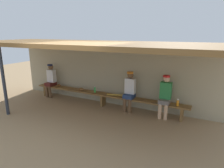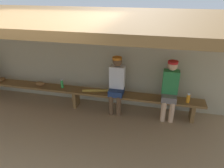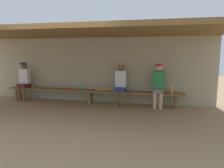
{
  "view_description": "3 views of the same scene",
  "coord_description": "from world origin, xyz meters",
  "px_view_note": "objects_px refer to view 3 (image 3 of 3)",
  "views": [
    {
      "loc": [
        3.37,
        -4.36,
        2.6
      ],
      "look_at": [
        0.45,
        1.39,
        0.91
      ],
      "focal_mm": 31.61,
      "sensor_mm": 36.0,
      "label": 1
    },
    {
      "loc": [
        1.91,
        -2.72,
        2.75
      ],
      "look_at": [
        1.0,
        1.19,
        0.87
      ],
      "focal_mm": 33.75,
      "sensor_mm": 36.0,
      "label": 2
    },
    {
      "loc": [
        2.13,
        -4.82,
        1.67
      ],
      "look_at": [
        0.79,
        1.37,
        0.72
      ],
      "focal_mm": 32.63,
      "sensor_mm": 36.0,
      "label": 3
    }
  ],
  "objects_px": {
    "baseball_glove_dark_brown": "(64,88)",
    "water_bottle_green": "(172,90)",
    "player_near_post": "(121,82)",
    "water_bottle_clear": "(80,87)",
    "player_in_red": "(158,84)",
    "player_in_blue": "(24,80)",
    "baseball_bat": "(108,90)",
    "bench": "(90,92)",
    "baseball_glove_worn": "(34,86)"
  },
  "relations": [
    {
      "from": "water_bottle_clear",
      "to": "baseball_glove_worn",
      "type": "xyz_separation_m",
      "value": [
        -1.75,
        0.0,
        -0.06
      ]
    },
    {
      "from": "bench",
      "to": "player_near_post",
      "type": "relative_size",
      "value": 4.46
    },
    {
      "from": "player_in_blue",
      "to": "water_bottle_green",
      "type": "distance_m",
      "value": 5.09
    },
    {
      "from": "player_near_post",
      "to": "player_in_blue",
      "type": "relative_size",
      "value": 1.0
    },
    {
      "from": "water_bottle_green",
      "to": "baseball_glove_dark_brown",
      "type": "relative_size",
      "value": 0.87
    },
    {
      "from": "baseball_bat",
      "to": "bench",
      "type": "bearing_deg",
      "value": 166.59
    },
    {
      "from": "player_in_blue",
      "to": "baseball_glove_dark_brown",
      "type": "xyz_separation_m",
      "value": [
        1.53,
        0.01,
        -0.24
      ]
    },
    {
      "from": "player_in_red",
      "to": "baseball_glove_worn",
      "type": "distance_m",
      "value": 4.31
    },
    {
      "from": "player_near_post",
      "to": "player_in_blue",
      "type": "bearing_deg",
      "value": 180.0
    },
    {
      "from": "bench",
      "to": "baseball_bat",
      "type": "height_order",
      "value": "baseball_bat"
    },
    {
      "from": "player_near_post",
      "to": "water_bottle_clear",
      "type": "distance_m",
      "value": 1.39
    },
    {
      "from": "player_near_post",
      "to": "baseball_bat",
      "type": "bearing_deg",
      "value": -179.49
    },
    {
      "from": "player_in_blue",
      "to": "baseball_glove_worn",
      "type": "distance_m",
      "value": 0.45
    },
    {
      "from": "player_in_red",
      "to": "player_in_blue",
      "type": "distance_m",
      "value": 4.69
    },
    {
      "from": "water_bottle_clear",
      "to": "baseball_bat",
      "type": "relative_size",
      "value": 0.27
    },
    {
      "from": "bench",
      "to": "player_in_blue",
      "type": "xyz_separation_m",
      "value": [
        -2.48,
        0.0,
        0.36
      ]
    },
    {
      "from": "baseball_bat",
      "to": "baseball_glove_worn",
      "type": "bearing_deg",
      "value": 166.27
    },
    {
      "from": "player_in_blue",
      "to": "baseball_glove_worn",
      "type": "bearing_deg",
      "value": 1.72
    },
    {
      "from": "player_in_blue",
      "to": "water_bottle_clear",
      "type": "relative_size",
      "value": 6.09
    },
    {
      "from": "baseball_glove_dark_brown",
      "to": "baseball_bat",
      "type": "relative_size",
      "value": 0.29
    },
    {
      "from": "bench",
      "to": "baseball_glove_worn",
      "type": "bearing_deg",
      "value": 179.59
    },
    {
      "from": "player_in_red",
      "to": "water_bottle_green",
      "type": "height_order",
      "value": "player_in_red"
    },
    {
      "from": "baseball_glove_dark_brown",
      "to": "baseball_bat",
      "type": "xyz_separation_m",
      "value": [
        1.58,
        -0.01,
        -0.01
      ]
    },
    {
      "from": "water_bottle_green",
      "to": "player_near_post",
      "type": "bearing_deg",
      "value": 178.08
    },
    {
      "from": "water_bottle_clear",
      "to": "player_near_post",
      "type": "bearing_deg",
      "value": -0.46
    },
    {
      "from": "water_bottle_clear",
      "to": "player_in_blue",
      "type": "bearing_deg",
      "value": -179.71
    },
    {
      "from": "player_in_red",
      "to": "player_in_blue",
      "type": "bearing_deg",
      "value": 180.0
    },
    {
      "from": "baseball_glove_worn",
      "to": "baseball_glove_dark_brown",
      "type": "relative_size",
      "value": 1.0
    },
    {
      "from": "water_bottle_green",
      "to": "player_in_blue",
      "type": "bearing_deg",
      "value": 179.4
    },
    {
      "from": "player_in_red",
      "to": "water_bottle_clear",
      "type": "bearing_deg",
      "value": 179.75
    },
    {
      "from": "water_bottle_clear",
      "to": "baseball_glove_worn",
      "type": "distance_m",
      "value": 1.75
    },
    {
      "from": "player_near_post",
      "to": "baseball_glove_dark_brown",
      "type": "height_order",
      "value": "player_near_post"
    },
    {
      "from": "player_in_blue",
      "to": "baseball_bat",
      "type": "xyz_separation_m",
      "value": [
        3.1,
        -0.0,
        -0.25
      ]
    },
    {
      "from": "baseball_glove_dark_brown",
      "to": "baseball_glove_worn",
      "type": "bearing_deg",
      "value": 14.95
    },
    {
      "from": "baseball_glove_dark_brown",
      "to": "water_bottle_green",
      "type": "bearing_deg",
      "value": -165.75
    },
    {
      "from": "water_bottle_clear",
      "to": "baseball_glove_dark_brown",
      "type": "bearing_deg",
      "value": -179.57
    },
    {
      "from": "player_in_red",
      "to": "water_bottle_clear",
      "type": "relative_size",
      "value": 6.09
    },
    {
      "from": "player_in_red",
      "to": "baseball_glove_worn",
      "type": "relative_size",
      "value": 5.6
    },
    {
      "from": "player_near_post",
      "to": "baseball_bat",
      "type": "height_order",
      "value": "player_near_post"
    },
    {
      "from": "baseball_glove_worn",
      "to": "baseball_glove_dark_brown",
      "type": "bearing_deg",
      "value": -92.91
    },
    {
      "from": "player_in_blue",
      "to": "player_in_red",
      "type": "bearing_deg",
      "value": 0.0
    },
    {
      "from": "player_in_red",
      "to": "baseball_glove_dark_brown",
      "type": "bearing_deg",
      "value": 179.88
    },
    {
      "from": "player_in_red",
      "to": "baseball_bat",
      "type": "relative_size",
      "value": 1.62
    },
    {
      "from": "player_in_red",
      "to": "baseball_glove_worn",
      "type": "xyz_separation_m",
      "value": [
        -4.3,
        0.01,
        -0.24
      ]
    },
    {
      "from": "player_near_post",
      "to": "water_bottle_green",
      "type": "height_order",
      "value": "player_near_post"
    },
    {
      "from": "player_in_red",
      "to": "player_near_post",
      "type": "bearing_deg",
      "value": 180.0
    },
    {
      "from": "water_bottle_clear",
      "to": "baseball_glove_dark_brown",
      "type": "distance_m",
      "value": 0.61
    },
    {
      "from": "player_in_blue",
      "to": "water_bottle_green",
      "type": "relative_size",
      "value": 6.41
    },
    {
      "from": "baseball_glove_worn",
      "to": "baseball_glove_dark_brown",
      "type": "height_order",
      "value": "same"
    },
    {
      "from": "player_near_post",
      "to": "water_bottle_green",
      "type": "relative_size",
      "value": 6.41
    }
  ]
}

